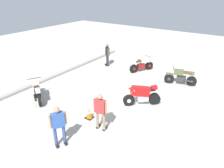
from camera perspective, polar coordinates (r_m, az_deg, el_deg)
The scene contains 10 objects.
ground_plane at distance 12.13m, azimuth 0.05°, elevation -2.55°, with size 40.00×40.00×0.00m, color #B7B2A8.
curb_edge at distance 14.94m, azimuth -14.69°, elevation 2.43°, with size 14.00×0.30×0.15m, color #9C978F.
motorcycle_red_sportbike at distance 10.86m, azimuth 8.07°, elevation -2.82°, with size 1.42×1.60×1.14m.
motorcycle_olive_vintage at distance 13.72m, azimuth 18.12°, elevation 1.79°, with size 0.84×1.91×1.07m.
motorcycle_silver_cruiser at distance 11.95m, azimuth -19.68°, elevation -1.81°, with size 1.16×1.87×1.09m.
motorcycle_cream_vintage at distance 15.29m, azimuth 7.99°, elevation 5.20°, with size 1.80×1.08×1.07m.
person_in_red_shirt at distance 8.77m, azimuth -3.16°, elevation -6.96°, with size 0.34×0.66×1.72m.
person_in_black_shirt at distance 16.13m, azimuth -1.27°, elevation 8.24°, with size 0.53×0.56×1.67m.
person_in_blue_shirt at distance 8.23m, azimuth -14.33°, elevation -10.39°, with size 0.62×0.48×1.69m.
traffic_cone at distance 9.92m, azimuth -6.18°, elevation -7.85°, with size 0.36×0.36×0.53m.
Camera 1 is at (-8.87, -6.06, 5.65)m, focal length 33.76 mm.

